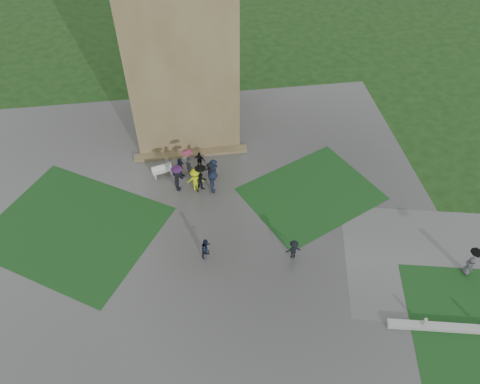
{
  "coord_description": "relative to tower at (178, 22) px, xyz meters",
  "views": [
    {
      "loc": [
        0.06,
        -17.96,
        24.8
      ],
      "look_at": [
        3.16,
        4.75,
        1.2
      ],
      "focal_mm": 35.0,
      "sensor_mm": 36.0,
      "label": 1
    }
  ],
  "objects": [
    {
      "name": "visitor_cluster",
      "position": [
        0.21,
        -7.8,
        -7.94
      ],
      "size": [
        3.71,
        3.9,
        2.41
      ],
      "color": "black",
      "rests_on": "plaza"
    },
    {
      "name": "pedestrian_mid",
      "position": [
        0.4,
        -14.56,
        -8.18
      ],
      "size": [
        0.85,
        0.87,
        1.6
      ],
      "primitive_type": "imported",
      "rotation": [
        0.0,
        0.0,
        0.83
      ],
      "color": "black",
      "rests_on": "plaza"
    },
    {
      "name": "lawn_inset_right",
      "position": [
        8.5,
        -10.0,
        -8.97
      ],
      "size": [
        11.12,
        10.15,
        0.01
      ],
      "primitive_type": "cube",
      "rotation": [
        0.0,
        0.0,
        0.44
      ],
      "color": "#123414",
      "rests_on": "plaza"
    },
    {
      "name": "pedestrian_path",
      "position": [
        16.5,
        -18.09,
        -7.73
      ],
      "size": [
        0.75,
        0.75,
        2.31
      ],
      "color": "#45444A",
      "rests_on": "path"
    },
    {
      "name": "tower_plinth",
      "position": [
        0.0,
        -4.4,
        -8.87
      ],
      "size": [
        9.0,
        0.8,
        0.22
      ],
      "primitive_type": "cube",
      "color": "brown",
      "rests_on": "plaza"
    },
    {
      "name": "pedestrian_near",
      "position": [
        5.92,
        -15.39,
        -8.21
      ],
      "size": [
        1.01,
        0.56,
        1.53
      ],
      "primitive_type": "imported",
      "rotation": [
        0.0,
        0.0,
        3.19
      ],
      "color": "black",
      "rests_on": "plaza"
    },
    {
      "name": "ground",
      "position": [
        0.0,
        -15.0,
        -9.0
      ],
      "size": [
        120.0,
        120.0,
        0.0
      ],
      "primitive_type": "plane",
      "color": "black"
    },
    {
      "name": "lawn_inset_left",
      "position": [
        -8.5,
        -11.0,
        -8.97
      ],
      "size": [
        14.1,
        13.46,
        0.01
      ],
      "primitive_type": "cube",
      "rotation": [
        0.0,
        0.0,
        -0.56
      ],
      "color": "#123414",
      "rests_on": "plaza"
    },
    {
      "name": "tower",
      "position": [
        0.0,
        0.0,
        0.0
      ],
      "size": [
        8.0,
        8.0,
        18.0
      ],
      "primitive_type": "cube",
      "color": "brown",
      "rests_on": "ground"
    },
    {
      "name": "bench",
      "position": [
        -2.3,
        -6.48,
        -8.52
      ],
      "size": [
        1.6,
        0.86,
        0.89
      ],
      "rotation": [
        0.0,
        0.0,
        0.26
      ],
      "color": "silver",
      "rests_on": "plaza"
    },
    {
      "name": "plaza",
      "position": [
        0.0,
        -13.0,
        -8.99
      ],
      "size": [
        34.0,
        34.0,
        0.02
      ],
      "primitive_type": "cube",
      "color": "#3A3A38",
      "rests_on": "ground"
    }
  ]
}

